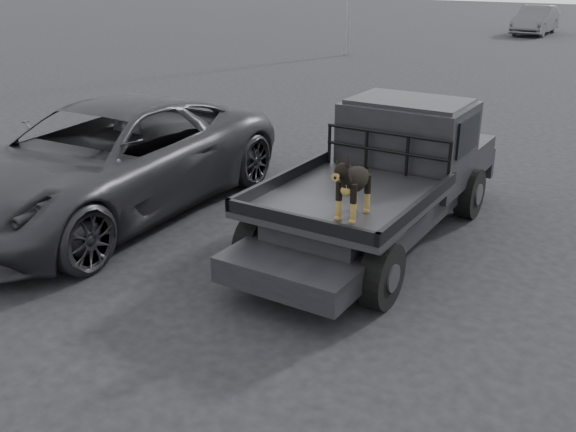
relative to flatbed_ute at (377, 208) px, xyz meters
The scene contains 7 objects.
ground 2.47m from the flatbed_ute, 99.72° to the right, with size 120.00×120.00×0.00m, color black.
flatbed_ute is the anchor object (origin of this frame).
ute_cab 1.31m from the flatbed_ute, 90.00° to the left, with size 1.72×1.30×0.88m, color black, non-canonical shape.
headache_rack 0.76m from the flatbed_ute, 90.00° to the left, with size 1.80×0.08×0.55m, color black, non-canonical shape.
dog 1.74m from the flatbed_ute, 76.99° to the right, with size 0.32×0.60×0.74m, color black, non-canonical shape.
parked_suv 4.11m from the flatbed_ute, 162.47° to the right, with size 2.76×5.99×1.66m, color #2A292E.
distant_car_a 29.34m from the flatbed_ute, 98.20° to the left, with size 1.54×4.42×1.46m, color #454449.
Camera 1 is at (3.72, -5.25, 3.62)m, focal length 40.00 mm.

